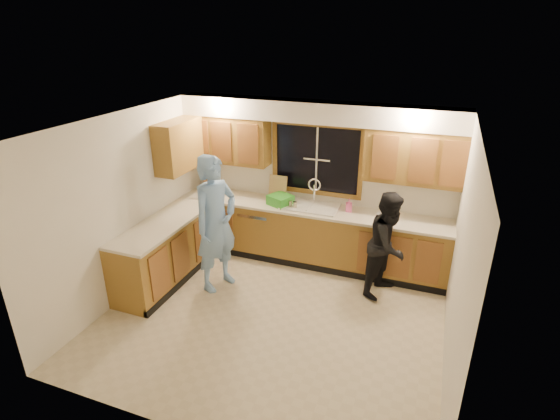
% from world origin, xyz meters
% --- Properties ---
extents(floor, '(4.20, 4.20, 0.00)m').
position_xyz_m(floor, '(0.00, 0.00, 0.00)').
color(floor, beige).
rests_on(floor, ground).
extents(ceiling, '(4.20, 4.20, 0.00)m').
position_xyz_m(ceiling, '(0.00, 0.00, 2.50)').
color(ceiling, silver).
extents(wall_back, '(4.20, 0.00, 4.20)m').
position_xyz_m(wall_back, '(0.00, 1.90, 1.25)').
color(wall_back, white).
rests_on(wall_back, ground).
extents(wall_left, '(0.00, 3.80, 3.80)m').
position_xyz_m(wall_left, '(-2.10, 0.00, 1.25)').
color(wall_left, white).
rests_on(wall_left, ground).
extents(wall_right, '(0.00, 3.80, 3.80)m').
position_xyz_m(wall_right, '(2.10, 0.00, 1.25)').
color(wall_right, white).
rests_on(wall_right, ground).
extents(base_cabinets_back, '(4.20, 0.60, 0.88)m').
position_xyz_m(base_cabinets_back, '(0.00, 1.60, 0.44)').
color(base_cabinets_back, olive).
rests_on(base_cabinets_back, ground).
extents(base_cabinets_left, '(0.60, 1.90, 0.88)m').
position_xyz_m(base_cabinets_left, '(-1.80, 0.35, 0.44)').
color(base_cabinets_left, olive).
rests_on(base_cabinets_left, ground).
extents(countertop_back, '(4.20, 0.63, 0.04)m').
position_xyz_m(countertop_back, '(0.00, 1.58, 0.90)').
color(countertop_back, beige).
rests_on(countertop_back, base_cabinets_back).
extents(countertop_left, '(0.63, 1.90, 0.04)m').
position_xyz_m(countertop_left, '(-1.79, 0.35, 0.90)').
color(countertop_left, beige).
rests_on(countertop_left, base_cabinets_left).
extents(upper_cabinets_left, '(1.35, 0.33, 0.75)m').
position_xyz_m(upper_cabinets_left, '(-1.43, 1.73, 1.83)').
color(upper_cabinets_left, olive).
rests_on(upper_cabinets_left, wall_back).
extents(upper_cabinets_right, '(1.35, 0.33, 0.75)m').
position_xyz_m(upper_cabinets_right, '(1.43, 1.73, 1.83)').
color(upper_cabinets_right, olive).
rests_on(upper_cabinets_right, wall_back).
extents(upper_cabinets_return, '(0.33, 0.90, 0.75)m').
position_xyz_m(upper_cabinets_return, '(-1.94, 1.12, 1.83)').
color(upper_cabinets_return, olive).
rests_on(upper_cabinets_return, wall_left).
extents(soffit, '(4.20, 0.35, 0.30)m').
position_xyz_m(soffit, '(0.00, 1.72, 2.35)').
color(soffit, white).
rests_on(soffit, wall_back).
extents(window_frame, '(1.44, 0.03, 1.14)m').
position_xyz_m(window_frame, '(0.00, 1.89, 1.60)').
color(window_frame, black).
rests_on(window_frame, wall_back).
extents(sink, '(0.86, 0.52, 0.57)m').
position_xyz_m(sink, '(0.00, 1.60, 0.86)').
color(sink, white).
rests_on(sink, countertop_back).
extents(dishwasher, '(0.60, 0.56, 0.82)m').
position_xyz_m(dishwasher, '(-0.85, 1.59, 0.41)').
color(dishwasher, white).
rests_on(dishwasher, floor).
extents(stove, '(0.58, 0.75, 0.90)m').
position_xyz_m(stove, '(-1.80, -0.22, 0.45)').
color(stove, white).
rests_on(stove, floor).
extents(man, '(0.68, 0.83, 1.95)m').
position_xyz_m(man, '(-1.00, 0.45, 0.97)').
color(man, '#7AAAE7').
rests_on(man, floor).
extents(woman, '(0.79, 0.88, 1.50)m').
position_xyz_m(woman, '(1.27, 1.11, 0.75)').
color(woman, black).
rests_on(woman, floor).
extents(knife_block, '(0.15, 0.14, 0.21)m').
position_xyz_m(knife_block, '(-1.81, 1.65, 1.03)').
color(knife_block, '#915928').
rests_on(knife_block, countertop_back).
extents(cutting_board, '(0.29, 0.10, 0.39)m').
position_xyz_m(cutting_board, '(-0.58, 1.74, 1.12)').
color(cutting_board, tan).
rests_on(cutting_board, countertop_back).
extents(dish_crate, '(0.43, 0.41, 0.15)m').
position_xyz_m(dish_crate, '(-0.46, 1.54, 1.00)').
color(dish_crate, '#2D9125').
rests_on(dish_crate, countertop_back).
extents(soap_bottle, '(0.11, 0.11, 0.20)m').
position_xyz_m(soap_bottle, '(0.59, 1.65, 1.02)').
color(soap_bottle, pink).
rests_on(soap_bottle, countertop_back).
extents(bowl, '(0.29, 0.29, 0.05)m').
position_xyz_m(bowl, '(1.12, 1.64, 0.95)').
color(bowl, silver).
rests_on(bowl, countertop_back).
extents(can_left, '(0.07, 0.07, 0.12)m').
position_xyz_m(can_left, '(-0.20, 1.46, 0.98)').
color(can_left, '#B6AA8C').
rests_on(can_left, countertop_back).
extents(can_right, '(0.07, 0.07, 0.11)m').
position_xyz_m(can_right, '(-0.28, 1.49, 0.97)').
color(can_right, '#B6AA8C').
rests_on(can_right, countertop_back).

